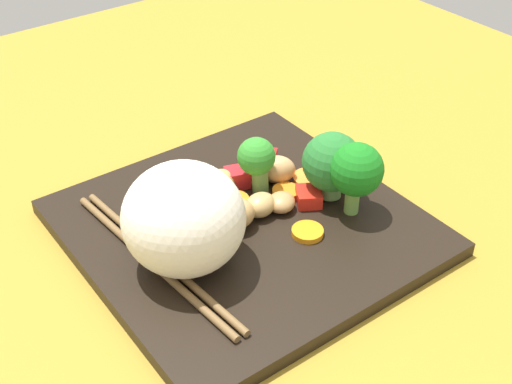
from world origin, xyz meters
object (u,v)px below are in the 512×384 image
at_px(broccoli_floret_0, 332,163).
at_px(chopstick_pair, 156,260).
at_px(square_plate, 244,227).
at_px(carrot_slice_2, 234,202).
at_px(rice_mound, 184,219).

distance_m(broccoli_floret_0, chopstick_pair, 0.18).
relative_size(square_plate, chopstick_pair, 1.27).
bearing_deg(carrot_slice_2, chopstick_pair, -165.39).
xyz_separation_m(broccoli_floret_0, carrot_slice_2, (-0.08, 0.04, -0.03)).
height_order(broccoli_floret_0, chopstick_pair, broccoli_floret_0).
distance_m(square_plate, rice_mound, 0.09).
height_order(square_plate, carrot_slice_2, carrot_slice_2).
bearing_deg(chopstick_pair, rice_mound, 51.50).
distance_m(rice_mound, broccoli_floret_0, 0.15).
xyz_separation_m(broccoli_floret_0, chopstick_pair, (-0.17, 0.02, -0.03)).
bearing_deg(carrot_slice_2, square_plate, -103.26).
bearing_deg(broccoli_floret_0, square_plate, 169.49).
bearing_deg(square_plate, chopstick_pair, -179.73).
xyz_separation_m(square_plate, carrot_slice_2, (0.01, 0.02, 0.01)).
bearing_deg(rice_mound, carrot_slice_2, 27.65).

